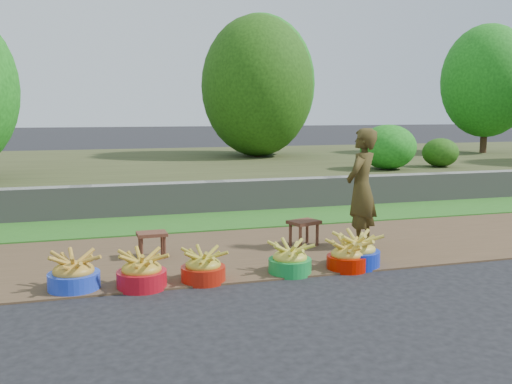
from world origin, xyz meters
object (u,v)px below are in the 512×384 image
object	(u,v)px
basin_b	(142,272)
basin_f	(357,252)
basin_a	(74,274)
basin_c	(203,267)
stool_left	(152,237)
basin_d	(290,260)
basin_e	(347,257)
stool_right	(304,226)
vendor_woman	(361,189)

from	to	relation	value
basin_b	basin_f	world-z (taller)	basin_f
basin_a	basin_c	bearing A→B (deg)	-3.96
basin_c	stool_left	bearing A→B (deg)	110.25
basin_d	basin_e	world-z (taller)	basin_d
basin_b	stool_right	xyz separation A→B (m)	(2.18, 1.15, 0.12)
basin_e	vendor_woman	size ratio (longest dim) A/B	0.30
basin_f	vendor_woman	distance (m)	1.05
basin_e	basin_a	bearing A→B (deg)	177.95
basin_e	stool_right	distance (m)	1.15
basin_d	basin_b	bearing A→B (deg)	-178.38
basin_e	stool_left	bearing A→B (deg)	151.52
basin_d	stool_left	size ratio (longest dim) A/B	1.32
basin_a	basin_e	xyz separation A→B (m)	(2.90, -0.10, -0.02)
basin_b	vendor_woman	distance (m)	3.03
basin_c	basin_e	size ratio (longest dim) A/B	1.02
basin_c	basin_f	xyz separation A→B (m)	(1.79, 0.07, 0.02)
basin_a	vendor_woman	world-z (taller)	vendor_woman
basin_a	basin_f	xyz separation A→B (m)	(3.06, -0.02, 0.01)
basin_c	vendor_woman	world-z (taller)	vendor_woman
basin_f	stool_right	bearing A→B (deg)	102.42
basin_b	stool_right	size ratio (longest dim) A/B	1.11
stool_right	vendor_woman	bearing A→B (deg)	-24.69
stool_left	vendor_woman	bearing A→B (deg)	-5.64
basin_a	basin_b	xyz separation A→B (m)	(0.65, -0.12, -0.00)
stool_left	stool_right	distance (m)	1.96
stool_right	basin_e	bearing A→B (deg)	-86.76
basin_d	vendor_woman	distance (m)	1.61
basin_c	basin_d	distance (m)	0.96
basin_d	stool_right	xyz separation A→B (m)	(0.60, 1.11, 0.13)
basin_d	vendor_woman	world-z (taller)	vendor_woman
basin_e	stool_right	xyz separation A→B (m)	(-0.06, 1.14, 0.13)
basin_c	stool_right	distance (m)	1.92
basin_c	basin_f	world-z (taller)	basin_f
basin_a	vendor_woman	size ratio (longest dim) A/B	0.33
basin_a	basin_f	size ratio (longest dim) A/B	0.97
basin_b	basin_d	xyz separation A→B (m)	(1.59, 0.04, -0.01)
stool_left	basin_c	bearing A→B (deg)	-69.75
stool_left	stool_right	world-z (taller)	stool_right
basin_b	stool_left	world-z (taller)	basin_b
basin_d	basin_f	distance (m)	0.83
basin_e	basin_f	size ratio (longest dim) A/B	0.87
basin_f	basin_e	bearing A→B (deg)	-152.16
basin_f	basin_c	bearing A→B (deg)	-177.67
stool_left	stool_right	size ratio (longest dim) A/B	0.79
basin_a	vendor_woman	bearing A→B (deg)	11.89
basin_c	stool_right	xyz separation A→B (m)	(1.56, 1.12, 0.13)
basin_d	vendor_woman	bearing A→B (deg)	32.73
basin_e	stool_right	bearing A→B (deg)	93.24
stool_left	vendor_woman	size ratio (longest dim) A/B	0.23
basin_e	vendor_woman	bearing A→B (deg)	54.85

